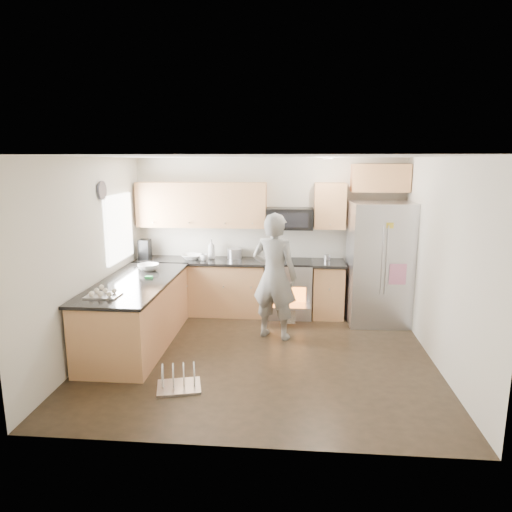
# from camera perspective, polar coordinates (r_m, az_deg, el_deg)

# --- Properties ---
(ground) EXTENTS (4.50, 4.50, 0.00)m
(ground) POSITION_cam_1_polar(r_m,az_deg,el_deg) (6.23, 0.50, -12.33)
(ground) COLOR black
(ground) RESTS_ON ground
(room_shell) EXTENTS (4.54, 4.04, 2.62)m
(room_shell) POSITION_cam_1_polar(r_m,az_deg,el_deg) (5.77, 0.17, 3.10)
(room_shell) COLOR beige
(room_shell) RESTS_ON ground
(back_cabinet_run) EXTENTS (4.45, 0.64, 2.50)m
(back_cabinet_run) POSITION_cam_1_polar(r_m,az_deg,el_deg) (7.65, -2.89, -0.14)
(back_cabinet_run) COLOR #C27C4D
(back_cabinet_run) RESTS_ON ground
(peninsula) EXTENTS (0.96, 2.36, 1.02)m
(peninsula) POSITION_cam_1_polar(r_m,az_deg,el_deg) (6.64, -14.68, -6.89)
(peninsula) COLOR #C27C4D
(peninsula) RESTS_ON ground
(stove_range) EXTENTS (0.76, 0.97, 1.79)m
(stove_range) POSITION_cam_1_polar(r_m,az_deg,el_deg) (7.60, 4.11, -2.48)
(stove_range) COLOR #B7B7BC
(stove_range) RESTS_ON ground
(refrigerator) EXTENTS (0.98, 0.78, 1.93)m
(refrigerator) POSITION_cam_1_polar(r_m,az_deg,el_deg) (7.42, 15.16, -0.94)
(refrigerator) COLOR #B7B7BC
(refrigerator) RESTS_ON ground
(person) EXTENTS (0.78, 0.63, 1.84)m
(person) POSITION_cam_1_polar(r_m,az_deg,el_deg) (6.56, 2.32, -2.57)
(person) COLOR gray
(person) RESTS_ON ground
(dish_rack) EXTENTS (0.57, 0.50, 0.30)m
(dish_rack) POSITION_cam_1_polar(r_m,az_deg,el_deg) (5.46, -9.63, -15.22)
(dish_rack) COLOR #B7B7BC
(dish_rack) RESTS_ON ground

